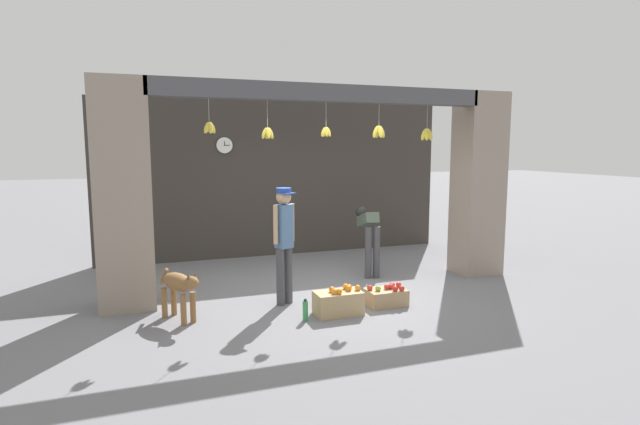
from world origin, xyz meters
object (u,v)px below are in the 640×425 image
object	(u,v)px
fruit_crate_apples	(386,296)
water_bottle	(305,310)
shopkeeper	(284,237)
worker_stooping	(368,231)
fruit_crate_oranges	(339,302)
wall_clock	(224,145)
dog	(179,286)

from	to	relation	value
fruit_crate_apples	water_bottle	xyz separation A→B (m)	(-1.22, -0.22, 0.01)
shopkeeper	worker_stooping	distance (m)	2.05
fruit_crate_apples	fruit_crate_oranges	bearing A→B (deg)	-169.21
shopkeeper	wall_clock	xyz separation A→B (m)	(-0.29, 3.03, 1.22)
fruit_crate_oranges	water_bottle	bearing A→B (deg)	-170.39
water_bottle	wall_clock	world-z (taller)	wall_clock
fruit_crate_apples	worker_stooping	bearing A→B (deg)	73.45
fruit_crate_apples	water_bottle	size ratio (longest dim) A/B	1.92
fruit_crate_oranges	fruit_crate_apples	bearing A→B (deg)	10.79
fruit_crate_apples	water_bottle	distance (m)	1.24
fruit_crate_oranges	fruit_crate_apples	size ratio (longest dim) A/B	1.14
fruit_crate_apples	wall_clock	bearing A→B (deg)	113.92
shopkeeper	fruit_crate_oranges	bearing A→B (deg)	105.79
wall_clock	dog	bearing A→B (deg)	-108.79
dog	water_bottle	xyz separation A→B (m)	(1.45, -0.53, -0.30)
fruit_crate_apples	wall_clock	size ratio (longest dim) A/B	1.68
worker_stooping	wall_clock	xyz separation A→B (m)	(-2.03, 1.97, 1.41)
shopkeeper	water_bottle	world-z (taller)	shopkeeper
dog	shopkeeper	world-z (taller)	shopkeeper
fruit_crate_oranges	fruit_crate_apples	xyz separation A→B (m)	(0.75, 0.14, -0.04)
shopkeeper	fruit_crate_apples	size ratio (longest dim) A/B	3.02
dog	fruit_crate_apples	xyz separation A→B (m)	(2.66, -0.30, -0.31)
dog	wall_clock	world-z (taller)	wall_clock
dog	shopkeeper	bearing A→B (deg)	69.15
dog	fruit_crate_oranges	distance (m)	1.99
dog	fruit_crate_apples	world-z (taller)	dog
worker_stooping	water_bottle	xyz separation A→B (m)	(-1.68, -1.78, -0.61)
wall_clock	fruit_crate_apples	bearing A→B (deg)	-66.08
water_bottle	shopkeeper	bearing A→B (deg)	94.93
shopkeeper	wall_clock	bearing A→B (deg)	-108.64
shopkeeper	water_bottle	size ratio (longest dim) A/B	5.79
worker_stooping	water_bottle	world-z (taller)	worker_stooping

